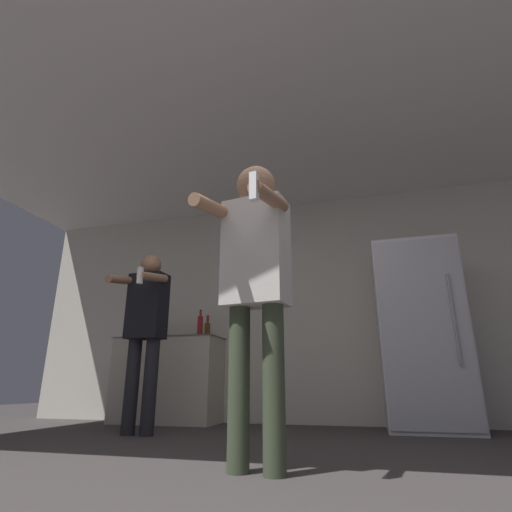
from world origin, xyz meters
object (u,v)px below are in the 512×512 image
at_px(bottle_tall_gin, 156,328).
at_px(person_man_side, 145,324).
at_px(bottle_dark_rum, 207,329).
at_px(bottle_brown_liquor, 140,328).
at_px(person_woman_foreground, 255,270).
at_px(refrigerator, 420,334).
at_px(bottle_green_wine, 200,326).

distance_m(bottle_tall_gin, person_man_side, 1.19).
relative_size(bottle_dark_rum, bottle_brown_liquor, 0.72).
bearing_deg(bottle_dark_rum, bottle_tall_gin, -180.00).
distance_m(bottle_brown_liquor, person_man_side, 1.30).
xyz_separation_m(bottle_dark_rum, person_man_side, (-0.16, -1.08, -0.09)).
bearing_deg(bottle_dark_rum, person_man_side, -98.58).
xyz_separation_m(bottle_dark_rum, bottle_brown_liquor, (-0.87, 0.00, 0.04)).
bearing_deg(bottle_dark_rum, person_woman_foreground, -62.38).
bearing_deg(person_woman_foreground, person_man_side, 138.31).
bearing_deg(person_man_side, bottle_dark_rum, 81.42).
relative_size(refrigerator, bottle_dark_rum, 6.84).
bearing_deg(person_woman_foreground, bottle_brown_liquor, 132.11).
height_order(bottle_green_wine, bottle_brown_liquor, bottle_brown_liquor).
bearing_deg(refrigerator, bottle_brown_liquor, 177.38).
height_order(bottle_dark_rum, person_man_side, person_man_side).
bearing_deg(refrigerator, person_woman_foreground, -116.15).
xyz_separation_m(bottle_tall_gin, bottle_brown_liquor, (-0.21, 0.00, 0.01)).
bearing_deg(bottle_brown_liquor, refrigerator, -2.62).
bearing_deg(bottle_dark_rum, bottle_brown_liquor, 180.00).
xyz_separation_m(refrigerator, bottle_dark_rum, (-2.25, 0.14, 0.15)).
height_order(bottle_green_wine, person_woman_foreground, person_woman_foreground).
bearing_deg(bottle_green_wine, person_man_side, -93.72).
xyz_separation_m(refrigerator, person_man_side, (-2.41, -0.93, 0.06)).
xyz_separation_m(bottle_brown_liquor, person_woman_foreground, (2.07, -2.29, -0.07)).
relative_size(refrigerator, person_woman_foreground, 1.07).
xyz_separation_m(person_woman_foreground, person_man_side, (-1.36, 1.21, -0.06)).
bearing_deg(person_man_side, refrigerator, 21.16).
height_order(bottle_brown_liquor, person_woman_foreground, person_woman_foreground).
relative_size(refrigerator, bottle_brown_liquor, 4.91).
bearing_deg(bottle_green_wine, bottle_dark_rum, 0.00).
distance_m(refrigerator, bottle_dark_rum, 2.26).
distance_m(bottle_dark_rum, bottle_brown_liquor, 0.87).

